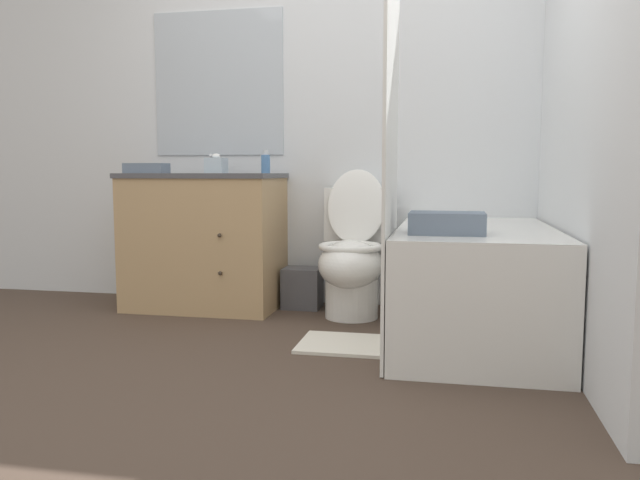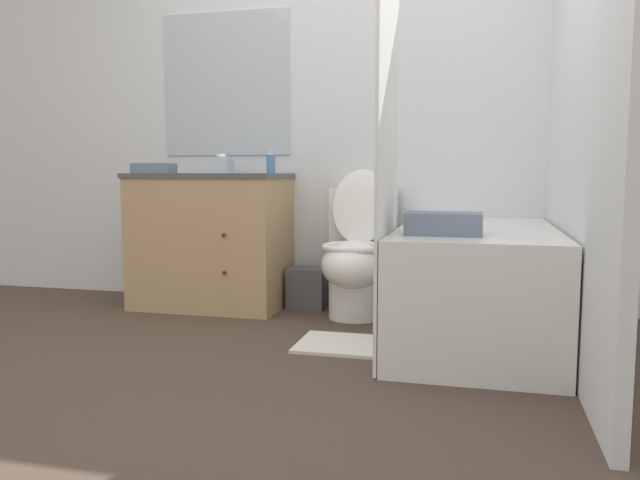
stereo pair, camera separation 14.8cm
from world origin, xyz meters
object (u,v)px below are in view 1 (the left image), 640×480
(hand_towel_folded, at_px, (147,168))
(bath_mat, at_px, (348,344))
(tissue_box, at_px, (216,165))
(soap_dispenser, at_px, (266,163))
(toilet, at_px, (353,256))
(bathtub, at_px, (474,283))
(bath_towel_folded, at_px, (447,223))
(vanity_cabinet, at_px, (205,239))
(wastebasket, at_px, (302,288))
(sink_faucet, at_px, (216,168))

(hand_towel_folded, relative_size, bath_mat, 0.52)
(tissue_box, relative_size, soap_dispenser, 0.86)
(toilet, height_order, soap_dispenser, soap_dispenser)
(toilet, distance_m, soap_dispenser, 0.78)
(hand_towel_folded, bearing_deg, bathtub, -8.50)
(tissue_box, bearing_deg, bathtub, -14.91)
(soap_dispenser, relative_size, bath_towel_folded, 0.42)
(vanity_cabinet, relative_size, toilet, 1.08)
(toilet, xyz_separation_m, bathtub, (0.68, -0.38, -0.07))
(bath_towel_folded, bearing_deg, hand_towel_folded, 159.48)
(toilet, relative_size, bath_towel_folded, 2.61)
(hand_towel_folded, bearing_deg, vanity_cabinet, 26.54)
(soap_dispenser, bearing_deg, bath_mat, -48.32)
(bathtub, relative_size, soap_dispenser, 10.32)
(bathtub, height_order, tissue_box, tissue_box)
(wastebasket, xyz_separation_m, bath_towel_folded, (0.89, -0.92, 0.50))
(vanity_cabinet, xyz_separation_m, tissue_box, (0.10, -0.03, 0.46))
(sink_faucet, height_order, bath_towel_folded, sink_faucet)
(vanity_cabinet, relative_size, bath_mat, 1.97)
(vanity_cabinet, bearing_deg, toilet, -3.67)
(toilet, bearing_deg, bathtub, -29.20)
(bathtub, bearing_deg, bath_mat, -156.80)
(soap_dispenser, relative_size, bath_mat, 0.29)
(bathtub, height_order, soap_dispenser, soap_dispenser)
(tissue_box, distance_m, bath_mat, 1.45)
(bath_mat, bearing_deg, hand_towel_folded, 157.54)
(bath_mat, bearing_deg, bathtub, 23.20)
(sink_faucet, relative_size, bath_mat, 0.30)
(hand_towel_folded, relative_size, bath_towel_folded, 0.75)
(sink_faucet, relative_size, bathtub, 0.10)
(toilet, distance_m, hand_towel_folded, 1.36)
(toilet, relative_size, soap_dispenser, 6.20)
(toilet, relative_size, bathtub, 0.60)
(tissue_box, xyz_separation_m, hand_towel_folded, (-0.40, -0.12, -0.02))
(wastebasket, distance_m, bath_mat, 0.91)
(sink_faucet, bearing_deg, toilet, -15.39)
(tissue_box, bearing_deg, sink_faucet, 112.21)
(vanity_cabinet, xyz_separation_m, hand_towel_folded, (-0.31, -0.15, 0.44))
(vanity_cabinet, bearing_deg, bathtub, -15.18)
(vanity_cabinet, bearing_deg, wastebasket, 9.29)
(hand_towel_folded, bearing_deg, wastebasket, 15.46)
(sink_faucet, bearing_deg, vanity_cabinet, -90.00)
(toilet, distance_m, tissue_box, 1.01)
(tissue_box, xyz_separation_m, soap_dispenser, (0.31, 0.03, 0.01))
(tissue_box, height_order, soap_dispenser, soap_dispenser)
(wastebasket, relative_size, hand_towel_folded, 1.01)
(wastebasket, xyz_separation_m, tissue_box, (-0.51, -0.13, 0.77))
(bath_mat, bearing_deg, vanity_cabinet, 145.53)
(tissue_box, bearing_deg, bath_towel_folded, -29.59)
(sink_faucet, bearing_deg, bathtub, -21.51)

